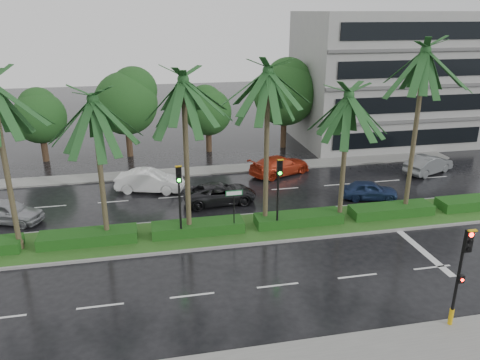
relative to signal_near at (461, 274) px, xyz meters
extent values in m
plane|color=black|center=(-6.00, 9.39, -2.50)|extent=(120.00, 120.00, 0.00)
cube|color=slate|center=(-6.00, 21.39, -2.44)|extent=(40.00, 2.00, 0.12)
cube|color=gray|center=(-6.00, 10.39, -2.43)|extent=(36.00, 4.00, 0.14)
cube|color=#2E531B|center=(-6.00, 10.39, -2.36)|extent=(35.60, 3.70, 0.02)
cube|color=#174012|center=(-15.00, 10.39, -2.05)|extent=(5.20, 1.40, 0.60)
cube|color=#174012|center=(-9.00, 10.39, -2.05)|extent=(5.20, 1.40, 0.60)
cube|color=#174012|center=(-3.00, 10.39, -2.05)|extent=(5.20, 1.40, 0.60)
cube|color=#174012|center=(3.00, 10.39, -2.05)|extent=(5.20, 1.40, 0.60)
cube|color=#174012|center=(9.00, 10.39, -2.05)|extent=(5.20, 1.40, 0.60)
cube|color=silver|center=(-18.00, 4.39, -2.50)|extent=(2.00, 0.12, 0.01)
cube|color=silver|center=(-18.00, 16.39, -2.50)|extent=(2.00, 0.12, 0.01)
cube|color=silver|center=(-14.00, 4.39, -2.50)|extent=(2.00, 0.12, 0.01)
cube|color=silver|center=(-14.00, 16.39, -2.50)|extent=(2.00, 0.12, 0.01)
cube|color=silver|center=(-10.00, 4.39, -2.50)|extent=(2.00, 0.12, 0.01)
cube|color=silver|center=(-10.00, 16.39, -2.50)|extent=(2.00, 0.12, 0.01)
cube|color=silver|center=(-6.00, 4.39, -2.50)|extent=(2.00, 0.12, 0.01)
cube|color=silver|center=(-6.00, 16.39, -2.50)|extent=(2.00, 0.12, 0.01)
cube|color=silver|center=(-2.00, 4.39, -2.50)|extent=(2.00, 0.12, 0.01)
cube|color=silver|center=(-2.00, 16.39, -2.50)|extent=(2.00, 0.12, 0.01)
cube|color=silver|center=(2.00, 4.39, -2.50)|extent=(2.00, 0.12, 0.01)
cube|color=silver|center=(2.00, 16.39, -2.50)|extent=(2.00, 0.12, 0.01)
cube|color=silver|center=(6.00, 16.39, -2.50)|extent=(2.00, 0.12, 0.01)
cube|color=silver|center=(10.00, 16.39, -2.50)|extent=(2.00, 0.12, 0.01)
cube|color=silver|center=(2.50, 6.39, -2.50)|extent=(0.40, 6.00, 0.01)
cylinder|color=#413825|center=(-18.50, 10.39, 1.99)|extent=(0.28, 0.28, 8.69)
cylinder|color=#413825|center=(-18.50, 10.39, -2.13)|extent=(0.40, 0.40, 0.44)
cylinder|color=#413825|center=(-14.00, 10.49, 1.55)|extent=(0.28, 0.28, 7.80)
cylinder|color=#413825|center=(-14.00, 10.49, -2.13)|extent=(0.40, 0.40, 0.44)
cylinder|color=#413825|center=(-9.50, 10.29, 1.97)|extent=(0.28, 0.28, 8.65)
cylinder|color=#413825|center=(-9.50, 10.29, -2.13)|extent=(0.40, 0.40, 0.44)
cylinder|color=#413825|center=(-5.00, 10.59, 2.12)|extent=(0.28, 0.28, 8.95)
cylinder|color=#413825|center=(-5.00, 10.59, -2.13)|extent=(0.40, 0.40, 0.44)
cylinder|color=#413825|center=(-0.50, 10.19, 1.43)|extent=(0.28, 0.28, 7.57)
cylinder|color=#413825|center=(-0.50, 10.19, -2.13)|extent=(0.40, 0.40, 0.44)
cylinder|color=#413825|center=(4.00, 10.49, 2.58)|extent=(0.28, 0.28, 9.86)
cylinder|color=#413825|center=(4.00, 10.49, -2.13)|extent=(0.40, 0.40, 0.44)
cylinder|color=black|center=(0.00, 0.09, -0.68)|extent=(0.12, 0.12, 3.40)
cube|color=black|center=(0.00, -0.09, 1.47)|extent=(0.30, 0.18, 0.90)
cube|color=gold|center=(0.00, -0.21, 1.95)|extent=(0.34, 0.12, 0.06)
cylinder|color=#FF0C05|center=(0.00, -0.19, 1.77)|extent=(0.18, 0.04, 0.18)
cylinder|color=black|center=(0.00, -0.19, 1.47)|extent=(0.18, 0.04, 0.18)
cylinder|color=black|center=(0.00, -0.19, 1.17)|extent=(0.18, 0.04, 0.18)
cylinder|color=gold|center=(0.00, 0.09, -2.03)|extent=(0.18, 0.18, 0.70)
cube|color=black|center=(0.00, -0.07, -0.18)|extent=(0.22, 0.16, 0.32)
cylinder|color=#FF0C05|center=(0.00, -0.16, -0.18)|extent=(0.12, 0.03, 0.12)
cylinder|color=black|center=(-10.00, 9.79, -0.65)|extent=(0.12, 0.12, 3.40)
cube|color=black|center=(-10.00, 9.61, 1.50)|extent=(0.30, 0.18, 0.90)
cube|color=gold|center=(-10.00, 9.49, 1.98)|extent=(0.34, 0.12, 0.06)
cylinder|color=black|center=(-10.00, 9.51, 1.80)|extent=(0.18, 0.04, 0.18)
cylinder|color=black|center=(-10.00, 9.51, 1.50)|extent=(0.18, 0.04, 0.18)
cylinder|color=#0CE519|center=(-10.00, 9.51, 1.20)|extent=(0.18, 0.04, 0.18)
cylinder|color=black|center=(-4.50, 9.79, -0.65)|extent=(0.12, 0.12, 3.40)
cube|color=black|center=(-4.50, 9.61, 1.50)|extent=(0.30, 0.18, 0.90)
cube|color=gold|center=(-4.50, 9.49, 1.98)|extent=(0.34, 0.12, 0.06)
cylinder|color=black|center=(-4.50, 9.51, 1.80)|extent=(0.18, 0.04, 0.18)
cylinder|color=black|center=(-4.50, 9.51, 1.50)|extent=(0.18, 0.04, 0.18)
cylinder|color=#0CE519|center=(-4.50, 9.51, 1.20)|extent=(0.18, 0.04, 0.18)
cylinder|color=black|center=(-7.00, 9.89, -1.05)|extent=(0.06, 0.06, 2.60)
cube|color=#0C5926|center=(-7.00, 9.86, 0.10)|extent=(0.95, 0.04, 0.30)
cube|color=white|center=(-7.00, 9.84, 0.10)|extent=(0.85, 0.01, 0.22)
cylinder|color=#362B18|center=(-20.00, 26.89, -1.46)|extent=(0.52, 0.52, 2.08)
sphere|color=#173A16|center=(-20.00, 26.89, 1.25)|extent=(4.29, 4.29, 4.29)
sphere|color=#173A16|center=(-20.00, 27.19, 2.08)|extent=(3.22, 3.22, 3.22)
cylinder|color=#362B18|center=(-13.00, 26.89, -1.21)|extent=(0.52, 0.52, 2.59)
sphere|color=#173A16|center=(-13.00, 26.89, 2.16)|extent=(5.33, 5.33, 5.33)
sphere|color=#173A16|center=(-13.00, 27.19, 3.19)|extent=(4.00, 4.00, 4.00)
cylinder|color=#362B18|center=(-6.00, 26.89, -1.50)|extent=(0.52, 0.52, 2.01)
sphere|color=#173A16|center=(-6.00, 26.89, 1.12)|extent=(4.14, 4.14, 4.14)
sphere|color=#173A16|center=(-6.00, 27.19, 1.92)|extent=(3.10, 3.10, 3.10)
cylinder|color=#362B18|center=(1.00, 26.89, -1.13)|extent=(0.52, 0.52, 2.76)
sphere|color=#173A16|center=(1.00, 26.89, 2.46)|extent=(5.67, 5.67, 5.67)
sphere|color=#173A16|center=(1.00, 27.19, 3.56)|extent=(4.25, 4.25, 4.25)
cylinder|color=#362B18|center=(8.00, 26.89, -1.26)|extent=(0.52, 0.52, 2.49)
sphere|color=#173A16|center=(8.00, 26.89, 1.97)|extent=(5.11, 5.11, 5.11)
sphere|color=#173A16|center=(8.00, 27.19, 2.97)|extent=(3.84, 3.84, 3.84)
cube|color=gray|center=(11.00, 27.39, 3.50)|extent=(16.00, 10.00, 12.00)
imported|color=#9EA0A5|center=(-19.96, 14.36, -1.80)|extent=(3.13, 4.47, 1.41)
imported|color=white|center=(-11.50, 17.88, -1.73)|extent=(2.83, 4.95, 1.54)
imported|color=black|center=(-7.00, 14.76, -1.83)|extent=(2.54, 4.98, 1.35)
imported|color=#A52812|center=(-1.50, 19.50, -1.77)|extent=(3.86, 5.47, 1.47)
imported|color=navy|center=(3.00, 13.39, -1.87)|extent=(2.35, 3.98, 1.27)
imported|color=slate|center=(9.98, 17.40, -1.77)|extent=(3.18, 4.68, 1.46)
camera|label=1|loc=(-11.55, -13.66, 9.58)|focal=35.00mm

